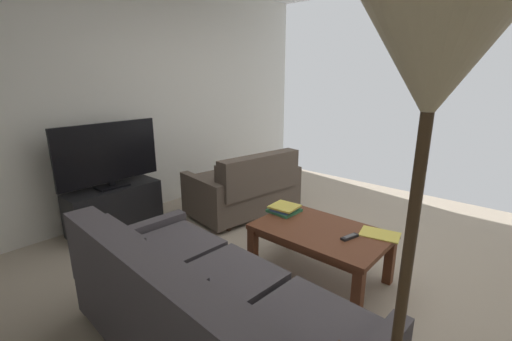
% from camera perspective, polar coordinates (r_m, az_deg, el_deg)
% --- Properties ---
extents(ground_plane, '(5.05, 5.28, 0.01)m').
position_cam_1_polar(ground_plane, '(3.17, 11.76, -16.06)').
color(ground_plane, tan).
extents(wall_right, '(0.12, 5.28, 2.81)m').
position_cam_1_polar(wall_right, '(4.49, -16.87, 11.93)').
color(wall_right, silver).
rests_on(wall_right, ground).
extents(sofa_main, '(1.97, 0.98, 0.82)m').
position_cam_1_polar(sofa_main, '(2.10, -9.11, -22.55)').
color(sofa_main, black).
rests_on(sofa_main, ground).
extents(loveseat_near, '(0.97, 1.37, 0.79)m').
position_cam_1_polar(loveseat_near, '(4.12, -1.74, -2.81)').
color(loveseat_near, black).
rests_on(loveseat_near, ground).
extents(coffee_table, '(1.05, 0.68, 0.44)m').
position_cam_1_polar(coffee_table, '(2.88, 10.72, -10.83)').
color(coffee_table, brown).
rests_on(coffee_table, ground).
extents(floor_lamp, '(0.34, 0.34, 1.81)m').
position_cam_1_polar(floor_lamp, '(0.81, 26.78, 7.79)').
color(floor_lamp, '#47331E').
rests_on(floor_lamp, ground).
extents(tv_stand, '(0.38, 0.99, 0.48)m').
position_cam_1_polar(tv_stand, '(4.07, -22.64, -5.79)').
color(tv_stand, black).
rests_on(tv_stand, ground).
extents(flat_tv, '(0.21, 1.10, 0.70)m').
position_cam_1_polar(flat_tv, '(3.91, -23.58, 2.52)').
color(flat_tv, black).
rests_on(flat_tv, tv_stand).
extents(book_stack, '(0.26, 0.27, 0.06)m').
position_cam_1_polar(book_stack, '(3.14, 4.84, -6.41)').
color(book_stack, '#337F51').
rests_on(book_stack, coffee_table).
extents(tv_remote, '(0.08, 0.17, 0.02)m').
position_cam_1_polar(tv_remote, '(2.75, 15.49, -10.72)').
color(tv_remote, black).
rests_on(tv_remote, coffee_table).
extents(loose_magazine, '(0.33, 0.26, 0.01)m').
position_cam_1_polar(loose_magazine, '(2.88, 20.13, -10.03)').
color(loose_magazine, '#E0CC4C').
rests_on(loose_magazine, coffee_table).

